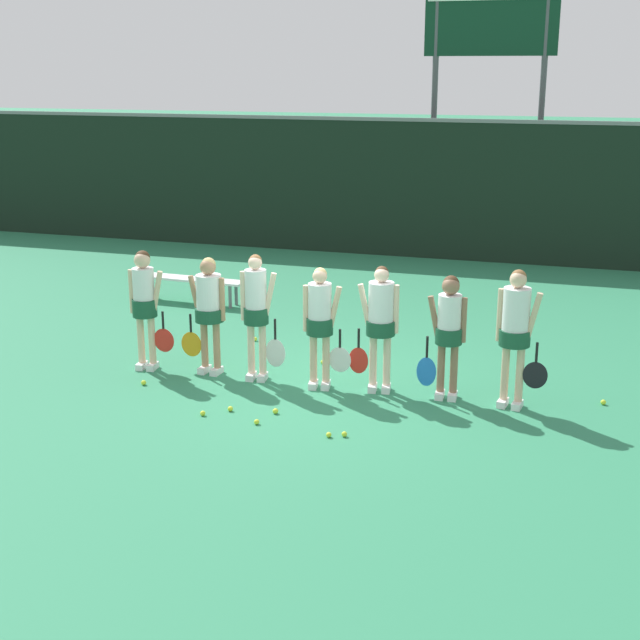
# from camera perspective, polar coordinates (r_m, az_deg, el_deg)

# --- Properties ---
(ground_plane) EXTENTS (140.00, 140.00, 0.00)m
(ground_plane) POSITION_cam_1_polar(r_m,az_deg,el_deg) (12.25, 0.08, -4.21)
(ground_plane) COLOR #2D7F56
(fence_windscreen) EXTENTS (60.00, 0.08, 3.12)m
(fence_windscreen) POSITION_cam_1_polar(r_m,az_deg,el_deg) (20.22, 7.64, 8.29)
(fence_windscreen) COLOR black
(fence_windscreen) RESTS_ON ground_plane
(scoreboard) EXTENTS (3.04, 0.15, 5.95)m
(scoreboard) POSITION_cam_1_polar(r_m,az_deg,el_deg) (21.74, 10.81, 16.61)
(scoreboard) COLOR #515156
(scoreboard) RESTS_ON ground_plane
(bench_courtside) EXTENTS (2.15, 0.46, 0.46)m
(bench_courtside) POSITION_cam_1_polar(r_m,az_deg,el_deg) (16.60, -8.33, 2.49)
(bench_courtside) COLOR silver
(bench_courtside) RESTS_ON ground_plane
(player_0) EXTENTS (0.65, 0.35, 1.74)m
(player_0) POSITION_cam_1_polar(r_m,az_deg,el_deg) (12.88, -11.16, 1.30)
(player_0) COLOR beige
(player_0) RESTS_ON ground_plane
(player_1) EXTENTS (0.70, 0.41, 1.68)m
(player_1) POSITION_cam_1_polar(r_m,az_deg,el_deg) (12.56, -7.14, 0.96)
(player_1) COLOR tan
(player_1) RESTS_ON ground_plane
(player_2) EXTENTS (0.63, 0.34, 1.78)m
(player_2) POSITION_cam_1_polar(r_m,az_deg,el_deg) (12.22, -4.08, 0.78)
(player_2) COLOR beige
(player_2) RESTS_ON ground_plane
(player_3) EXTENTS (0.65, 0.36, 1.67)m
(player_3) POSITION_cam_1_polar(r_m,az_deg,el_deg) (11.89, 0.02, 0.09)
(player_3) COLOR beige
(player_3) RESTS_ON ground_plane
(player_4) EXTENTS (0.65, 0.39, 1.72)m
(player_4) POSITION_cam_1_polar(r_m,az_deg,el_deg) (11.79, 3.88, 0.12)
(player_4) COLOR beige
(player_4) RESTS_ON ground_plane
(player_5) EXTENTS (0.62, 0.35, 1.65)m
(player_5) POSITION_cam_1_polar(r_m,az_deg,el_deg) (11.62, 8.23, -0.42)
(player_5) COLOR #8C664C
(player_5) RESTS_ON ground_plane
(player_6) EXTENTS (0.68, 0.40, 1.80)m
(player_6) POSITION_cam_1_polar(r_m,az_deg,el_deg) (11.44, 12.42, -0.40)
(player_6) COLOR beige
(player_6) RESTS_ON ground_plane
(tennis_ball_0) EXTENTS (0.07, 0.07, 0.07)m
(tennis_ball_0) POSITION_cam_1_polar(r_m,az_deg,el_deg) (10.98, -4.08, -6.52)
(tennis_ball_0) COLOR #CCE033
(tennis_ball_0) RESTS_ON ground_plane
(tennis_ball_1) EXTENTS (0.07, 0.07, 0.07)m
(tennis_ball_1) POSITION_cam_1_polar(r_m,az_deg,el_deg) (12.14, 17.68, -5.04)
(tennis_ball_1) COLOR #CCE033
(tennis_ball_1) RESTS_ON ground_plane
(tennis_ball_2) EXTENTS (0.07, 0.07, 0.07)m
(tennis_ball_2) POSITION_cam_1_polar(r_m,az_deg,el_deg) (12.50, -11.22, -3.95)
(tennis_ball_2) COLOR #CCE033
(tennis_ball_2) RESTS_ON ground_plane
(tennis_ball_3) EXTENTS (0.06, 0.06, 0.06)m
(tennis_ball_3) POSITION_cam_1_polar(r_m,az_deg,el_deg) (10.59, 0.56, -7.36)
(tennis_ball_3) COLOR #CCE033
(tennis_ball_3) RESTS_ON ground_plane
(tennis_ball_4) EXTENTS (0.07, 0.07, 0.07)m
(tennis_ball_4) POSITION_cam_1_polar(r_m,az_deg,el_deg) (11.41, -5.76, -5.68)
(tennis_ball_4) COLOR #CCE033
(tennis_ball_4) RESTS_ON ground_plane
(tennis_ball_5) EXTENTS (0.07, 0.07, 0.07)m
(tennis_ball_5) POSITION_cam_1_polar(r_m,az_deg,el_deg) (10.62, 1.57, -7.31)
(tennis_ball_5) COLOR #CCE033
(tennis_ball_5) RESTS_ON ground_plane
(tennis_ball_6) EXTENTS (0.07, 0.07, 0.07)m
(tennis_ball_6) POSITION_cam_1_polar(r_m,az_deg,el_deg) (13.09, 0.20, -2.71)
(tennis_ball_6) COLOR #CCE033
(tennis_ball_6) RESTS_ON ground_plane
(tennis_ball_7) EXTENTS (0.07, 0.07, 0.07)m
(tennis_ball_7) POSITION_cam_1_polar(r_m,az_deg,el_deg) (14.23, -4.18, -1.22)
(tennis_ball_7) COLOR #CCE033
(tennis_ball_7) RESTS_ON ground_plane
(tennis_ball_8) EXTENTS (0.07, 0.07, 0.07)m
(tennis_ball_8) POSITION_cam_1_polar(r_m,az_deg,el_deg) (11.29, -2.87, -5.84)
(tennis_ball_8) COLOR #CCE033
(tennis_ball_8) RESTS_ON ground_plane
(tennis_ball_9) EXTENTS (0.07, 0.07, 0.07)m
(tennis_ball_9) POSITION_cam_1_polar(r_m,az_deg,el_deg) (11.31, -7.51, -5.94)
(tennis_ball_9) COLOR #CCE033
(tennis_ball_9) RESTS_ON ground_plane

